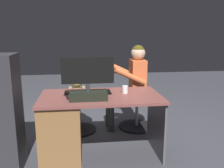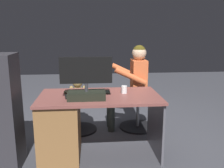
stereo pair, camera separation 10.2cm
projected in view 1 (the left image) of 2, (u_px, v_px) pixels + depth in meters
name	position (u px, v px, depth m)	size (l,w,h in m)	color
ground_plane	(99.00, 140.00, 3.23)	(10.00, 10.00, 0.00)	#43454C
desk	(71.00, 124.00, 2.74)	(1.34, 0.73, 0.71)	brown
monitor	(88.00, 86.00, 2.54)	(0.54, 0.22, 0.44)	black
keyboard	(92.00, 93.00, 2.78)	(0.42, 0.14, 0.02)	black
computer_mouse	(67.00, 92.00, 2.77)	(0.06, 0.10, 0.04)	#2D2E1F
cup	(125.00, 89.00, 2.80)	(0.06, 0.06, 0.09)	white
tv_remote	(68.00, 97.00, 2.61)	(0.04, 0.15, 0.02)	black
office_chair_teddy	(78.00, 113.00, 3.47)	(0.51, 0.51, 0.45)	black
teddy_bear	(77.00, 90.00, 3.41)	(0.24, 0.24, 0.33)	olive
visitor_chair	(137.00, 110.00, 3.60)	(0.53, 0.53, 0.45)	black
person	(132.00, 80.00, 3.49)	(0.56, 0.48, 1.22)	#D36135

